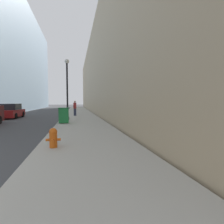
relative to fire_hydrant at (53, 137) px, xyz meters
The scene contains 7 objects.
sidewalk_right 16.01m from the fire_hydrant, 85.34° to the left, with size 3.85×60.00×0.13m.
building_right_stone 26.36m from the fire_hydrant, 68.73° to the left, with size 12.00×60.00×12.71m.
fire_hydrant is the anchor object (origin of this frame).
trash_bin 7.30m from the fire_hydrant, 90.79° to the left, with size 0.74×0.68×1.18m.
lamppost 10.26m from the fire_hydrant, 89.58° to the left, with size 0.39×0.39×5.45m.
parked_sedan_near 15.34m from the fire_hydrant, 113.16° to the left, with size 1.83×4.20×1.55m.
pedestrian_on_sidewalk 14.34m from the fire_hydrant, 87.16° to the left, with size 0.35×0.23×1.74m.
Camera 1 is at (4.87, -4.45, 1.78)m, focal length 28.00 mm.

